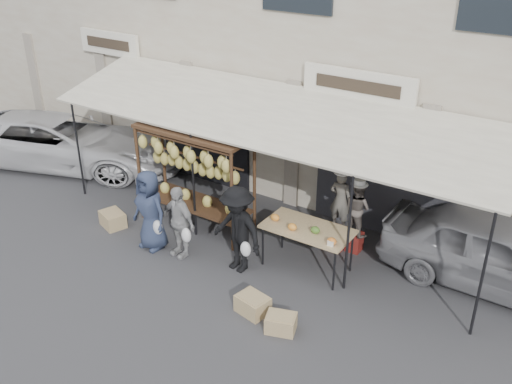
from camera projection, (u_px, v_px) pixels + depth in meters
ground_plane at (199, 275)px, 10.94m from camera, size 90.00×90.00×0.00m
shophouse at (356, 27)px, 14.14m from camera, size 24.00×6.15×7.30m
awning at (265, 115)px, 11.48m from camera, size 10.00×2.35×2.92m
banana_rack at (192, 161)px, 11.90m from camera, size 2.60×0.90×2.24m
produce_table at (307, 230)px, 10.76m from camera, size 1.70×0.90×1.04m
vendor_left at (341, 200)px, 11.34m from camera, size 0.47×0.31×1.28m
vendor_right at (357, 208)px, 11.29m from camera, size 0.65×0.57×1.13m
customer_left at (150, 210)px, 11.48m from camera, size 0.88×0.62×1.71m
customer_mid at (179, 222)px, 11.25m from camera, size 0.94×0.52×1.52m
customer_right at (237, 230)px, 10.74m from camera, size 1.23×0.82×1.76m
stool_left at (338, 238)px, 11.73m from camera, size 0.36×0.36×0.45m
stool_right at (354, 242)px, 11.63m from camera, size 0.37×0.37×0.41m
crate_near_a at (253, 305)px, 9.87m from camera, size 0.61×0.51×0.32m
crate_near_b at (281, 323)px, 9.45m from camera, size 0.58×0.51×0.29m
crate_far at (113, 219)px, 12.54m from camera, size 0.67×0.59×0.33m
van at (57, 129)px, 15.19m from camera, size 5.27×3.70×2.00m
sedan at (497, 253)px, 10.34m from camera, size 4.18×1.70×1.42m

